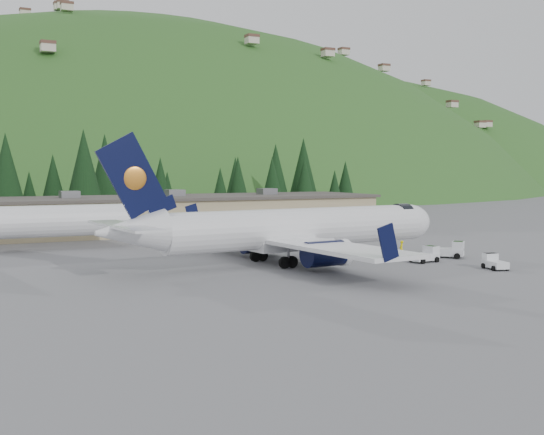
{
  "coord_description": "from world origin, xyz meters",
  "views": [
    {
      "loc": [
        -31.52,
        -57.5,
        8.96
      ],
      "look_at": [
        0.0,
        6.0,
        4.0
      ],
      "focal_mm": 45.0,
      "sensor_mm": 36.0,
      "label": 1
    }
  ],
  "objects": [
    {
      "name": "ground",
      "position": [
        0.0,
        0.0,
        0.0
      ],
      "size": [
        600.0,
        600.0,
        0.0
      ],
      "primitive_type": "plane",
      "color": "slate"
    },
    {
      "name": "airliner",
      "position": [
        -1.07,
        -0.09,
        3.23
      ],
      "size": [
        36.58,
        34.34,
        12.13
      ],
      "rotation": [
        0.0,
        0.0,
        0.08
      ],
      "color": "white",
      "rests_on": "ground"
    },
    {
      "name": "second_airliner",
      "position": [
        -24.92,
        22.0,
        3.32
      ],
      "size": [
        27.5,
        11.0,
        10.05
      ],
      "color": "white",
      "rests_on": "ground"
    },
    {
      "name": "baggage_tug_a",
      "position": [
        11.22,
        -5.17,
        0.69
      ],
      "size": [
        3.07,
        2.08,
        1.55
      ],
      "rotation": [
        0.0,
        0.0,
        0.14
      ],
      "color": "silver",
      "rests_on": "ground"
    },
    {
      "name": "baggage_tug_b",
      "position": [
        15.52,
        -3.73,
        0.77
      ],
      "size": [
        3.36,
        3.48,
        1.72
      ],
      "rotation": [
        0.0,
        0.0,
        -0.84
      ],
      "color": "silver",
      "rests_on": "ground"
    },
    {
      "name": "baggage_tug_c",
      "position": [
        13.65,
        -11.67,
        0.62
      ],
      "size": [
        2.02,
        2.81,
        1.38
      ],
      "rotation": [
        0.0,
        0.0,
        1.34
      ],
      "color": "silver",
      "rests_on": "ground"
    },
    {
      "name": "terminal_building",
      "position": [
        -5.01,
        38.0,
        2.62
      ],
      "size": [
        71.0,
        17.0,
        6.1
      ],
      "color": "tan",
      "rests_on": "ground"
    },
    {
      "name": "ramp_worker",
      "position": [
        11.25,
        -1.2,
        0.87
      ],
      "size": [
        0.75,
        0.73,
        1.73
      ],
      "primitive_type": "imported",
      "rotation": [
        0.0,
        0.0,
        3.88
      ],
      "color": "#F7E102",
      "rests_on": "ground"
    },
    {
      "name": "tree_line",
      "position": [
        -8.89,
        61.9,
        7.64
      ],
      "size": [
        111.67,
        19.71,
        14.44
      ],
      "color": "black",
      "rests_on": "ground"
    },
    {
      "name": "hills",
      "position": [
        53.34,
        207.38,
        -82.8
      ],
      "size": [
        614.0,
        330.0,
        300.0
      ],
      "color": "#25521A",
      "rests_on": "ground"
    }
  ]
}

